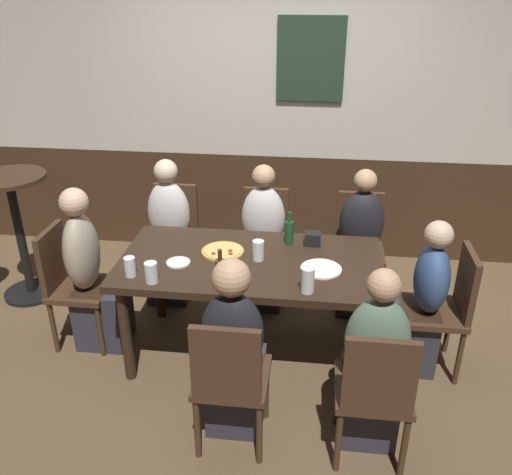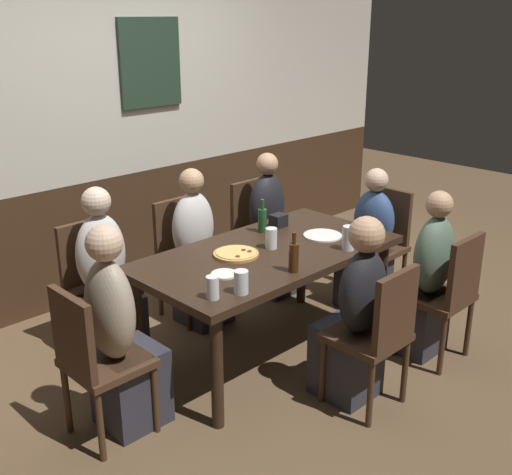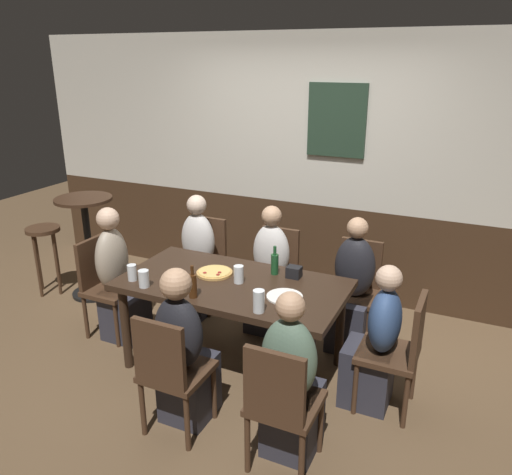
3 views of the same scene
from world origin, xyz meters
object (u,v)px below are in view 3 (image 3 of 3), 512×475
at_px(tumbler_water, 132,274).
at_px(bar_stool, 44,242).
at_px(dining_table, 233,291).
at_px(chair_right_near, 281,401).
at_px(beer_glass_tall, 239,275).
at_px(plate_white_large, 285,297).
at_px(person_left_far, 196,264).
at_px(highball_clear, 144,279).
at_px(chair_right_far, 357,285).
at_px(person_right_far, 352,295).
at_px(beer_bottle_green, 275,263).
at_px(plate_white_small, 174,276).
at_px(chair_mid_far, 276,270).
at_px(side_bar_table, 88,239).
at_px(pint_glass_amber, 259,302).
at_px(chair_left_far, 205,258).
at_px(person_head_east, 375,348).
at_px(person_right_near, 291,389).
at_px(person_mid_far, 269,279).
at_px(chair_head_west, 104,282).
at_px(person_mid_near, 184,358).
at_px(condiment_caddy, 294,272).
at_px(beer_bottle_brown, 193,285).
at_px(chair_mid_near, 170,369).
at_px(person_head_west, 119,284).

distance_m(tumbler_water, bar_stool, 1.83).
xyz_separation_m(dining_table, chair_right_near, (0.76, -0.87, -0.16)).
distance_m(beer_glass_tall, plate_white_large, 0.42).
height_order(person_left_far, highball_clear, person_left_far).
relative_size(dining_table, person_left_far, 1.49).
bearing_deg(chair_right_far, dining_table, -131.25).
bearing_deg(beer_glass_tall, tumbler_water, -158.06).
height_order(person_right_far, beer_bottle_green, person_right_far).
bearing_deg(plate_white_small, chair_right_near, -32.03).
height_order(chair_mid_far, side_bar_table, side_bar_table).
relative_size(chair_mid_far, chair_right_far, 1.00).
bearing_deg(person_right_far, pint_glass_amber, -109.75).
relative_size(person_left_far, tumbler_water, 9.18).
bearing_deg(beer_glass_tall, person_left_far, 139.43).
bearing_deg(chair_left_far, beer_bottle_green, -30.69).
distance_m(person_head_east, tumbler_water, 1.88).
xyz_separation_m(person_right_near, person_mid_far, (-0.76, 1.41, 0.01)).
bearing_deg(person_right_near, beer_glass_tall, 134.85).
bearing_deg(chair_right_far, chair_head_west, -156.98).
bearing_deg(chair_mid_far, person_left_far, -167.95).
distance_m(person_right_far, bar_stool, 3.17).
xyz_separation_m(chair_right_far, person_mid_near, (-0.76, -1.57, -0.01)).
bearing_deg(condiment_caddy, person_right_near, -69.64).
relative_size(chair_right_far, side_bar_table, 0.84).
distance_m(pint_glass_amber, beer_bottle_green, 0.64).
bearing_deg(person_mid_near, person_head_east, 32.28).
bearing_deg(chair_right_far, person_mid_far, -167.91).
relative_size(person_right_far, condiment_caddy, 10.39).
height_order(beer_bottle_green, beer_bottle_brown, beer_bottle_brown).
relative_size(dining_table, beer_glass_tall, 12.70).
xyz_separation_m(person_left_far, beer_bottle_brown, (0.62, -1.05, 0.35)).
bearing_deg(person_mid_near, tumbler_water, 150.12).
relative_size(beer_glass_tall, beer_bottle_brown, 0.56).
bearing_deg(person_left_far, chair_head_west, -126.43).
bearing_deg(chair_mid_near, person_head_west, 142.24).
relative_size(chair_mid_far, person_right_far, 0.77).
bearing_deg(person_head_west, chair_head_west, 180.00).
bearing_deg(bar_stool, chair_right_far, 8.47).
distance_m(chair_mid_far, person_right_far, 0.78).
bearing_deg(chair_left_far, plate_white_small, -72.90).
distance_m(person_head_west, person_mid_far, 1.32).
bearing_deg(beer_glass_tall, person_mid_far, 93.93).
xyz_separation_m(plate_white_large, plate_white_small, (-0.92, -0.03, 0.00)).
xyz_separation_m(side_bar_table, bar_stool, (-0.45, -0.15, -0.05)).
distance_m(chair_left_far, tumbler_water, 1.20).
relative_size(chair_right_near, person_head_west, 0.74).
relative_size(person_head_west, plate_white_small, 7.64).
relative_size(person_mid_far, person_left_far, 0.99).
height_order(person_mid_near, beer_bottle_brown, person_mid_near).
height_order(beer_bottle_green, side_bar_table, side_bar_table).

